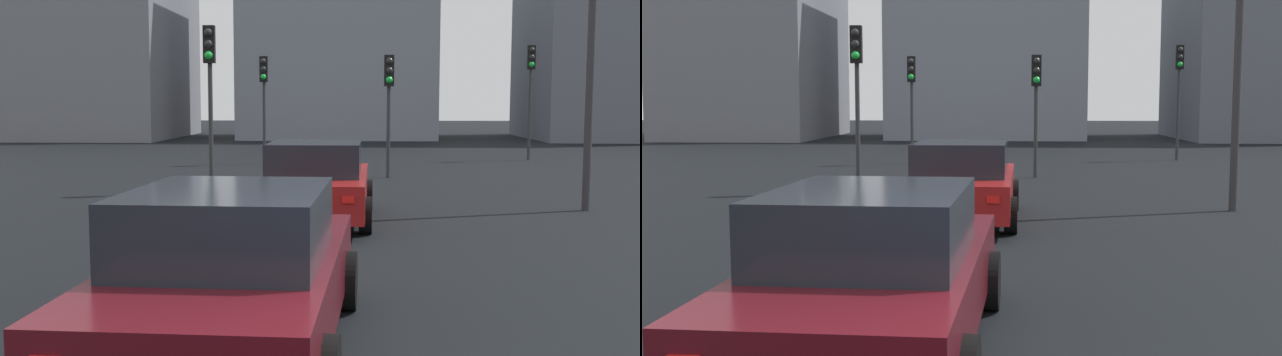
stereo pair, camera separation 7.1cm
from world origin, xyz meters
TOP-DOWN VIEW (x-y plane):
  - car_red_right_lead at (9.54, 1.44)m, footprint 4.59×2.18m
  - car_maroon_right_second at (1.95, 1.72)m, footprint 4.85×2.19m
  - traffic_light_near_left at (22.10, 4.03)m, footprint 0.32×0.28m
  - traffic_light_near_right at (13.78, 4.28)m, footprint 0.32×0.28m
  - traffic_light_far_left at (24.46, -5.75)m, footprint 0.32×0.29m
  - traffic_light_far_right at (17.59, -0.20)m, footprint 0.32×0.29m
  - street_lamp_kerbside at (11.16, -4.04)m, footprint 0.56×0.36m
  - building_facade_left at (41.38, -14.00)m, footprint 11.04×9.37m
  - building_facade_center at (41.73, 2.00)m, footprint 8.35×11.35m
  - building_facade_right at (41.42, 16.00)m, footprint 12.58×8.55m

SIDE VIEW (x-z plane):
  - car_red_right_lead at x=9.54m, z-range -0.02..1.48m
  - car_maroon_right_second at x=1.95m, z-range -0.02..1.49m
  - traffic_light_far_right at x=17.59m, z-range 0.79..4.37m
  - traffic_light_near_left at x=22.10m, z-range 0.84..4.64m
  - traffic_light_near_right at x=13.78m, z-range 0.89..4.96m
  - traffic_light_far_left at x=24.46m, z-range 0.94..5.25m
  - street_lamp_kerbside at x=11.16m, z-range 0.63..6.90m
  - building_facade_right at x=41.42m, z-range 0.00..9.24m
  - building_facade_center at x=41.73m, z-range 0.00..12.61m
  - building_facade_left at x=41.38m, z-range 0.00..14.05m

